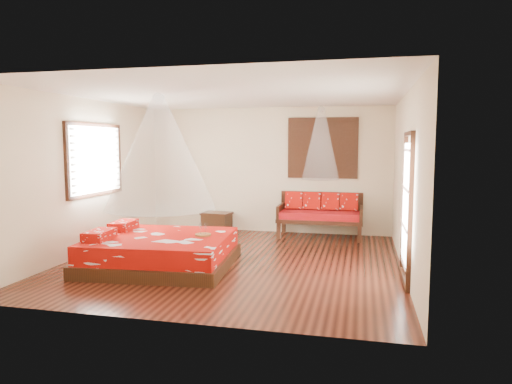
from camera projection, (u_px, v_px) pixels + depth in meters
room at (234, 179)px, 7.63m from camera, size 5.54×5.54×2.84m
bed at (161, 251)px, 7.43m from camera, size 2.40×2.20×0.65m
daybed at (320, 213)px, 9.75m from camera, size 1.78×0.79×0.94m
storage_chest at (217, 222)px, 10.38m from camera, size 0.70×0.55×0.44m
shutter_panel at (323, 148)px, 9.93m from camera, size 1.52×0.06×1.32m
window_left at (96, 160)px, 8.40m from camera, size 0.10×1.74×1.34m
glazed_door at (407, 209)px, 6.47m from camera, size 0.08×1.02×2.16m
wine_tray at (203, 232)px, 7.42m from camera, size 0.26×0.26×0.21m
mosquito_net_main at (160, 153)px, 7.26m from camera, size 1.76×1.76×1.80m
mosquito_net_daybed at (321, 143)px, 9.47m from camera, size 0.78×0.78×1.50m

